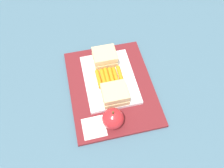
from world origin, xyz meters
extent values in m
plane|color=#42667A|center=(0.00, 0.00, 0.00)|extent=(2.40, 2.40, 0.00)
cube|color=maroon|center=(0.00, 0.00, 0.01)|extent=(0.36, 0.28, 0.01)
cube|color=white|center=(-0.03, 0.00, 0.02)|extent=(0.23, 0.17, 0.01)
cube|color=#DBC189|center=(-0.10, 0.00, 0.03)|extent=(0.07, 0.08, 0.02)
cube|color=beige|center=(-0.10, 0.00, 0.04)|extent=(0.07, 0.07, 0.01)
cube|color=#DBC189|center=(-0.10, 0.00, 0.06)|extent=(0.07, 0.08, 0.02)
cube|color=#DBC189|center=(0.05, 0.00, 0.03)|extent=(0.07, 0.08, 0.02)
cube|color=beige|center=(0.05, 0.00, 0.04)|extent=(0.07, 0.07, 0.01)
cube|color=#DBC189|center=(0.05, 0.00, 0.06)|extent=(0.07, 0.08, 0.02)
cylinder|color=orange|center=(-0.03, -0.04, 0.03)|extent=(0.08, 0.01, 0.02)
cylinder|color=orange|center=(-0.02, -0.02, 0.03)|extent=(0.08, 0.01, 0.02)
cylinder|color=orange|center=(-0.03, -0.01, 0.03)|extent=(0.08, 0.01, 0.01)
cylinder|color=orange|center=(-0.02, 0.01, 0.03)|extent=(0.08, 0.01, 0.02)
cylinder|color=orange|center=(-0.02, 0.02, 0.03)|extent=(0.08, 0.01, 0.02)
cylinder|color=orange|center=(-0.02, 0.04, 0.03)|extent=(0.08, 0.01, 0.02)
sphere|color=red|center=(0.13, -0.02, 0.04)|extent=(0.07, 0.07, 0.07)
cylinder|color=brown|center=(0.13, -0.02, 0.08)|extent=(0.01, 0.00, 0.01)
cube|color=white|center=(0.14, -0.08, 0.01)|extent=(0.07, 0.07, 0.00)
camera|label=1|loc=(0.43, -0.10, 0.69)|focal=38.30mm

